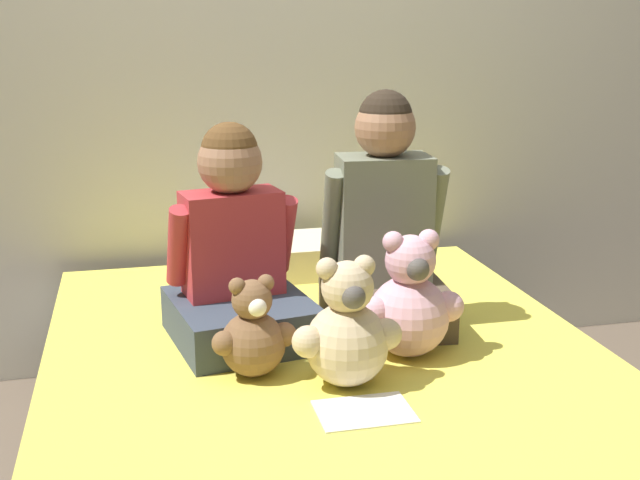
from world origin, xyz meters
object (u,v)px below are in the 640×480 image
(teddy_bear_between_children, at_px, (345,332))
(sign_card, at_px, (365,411))
(teddy_bear_held_by_left_child, at_px, (253,334))
(pillow_at_headboard, at_px, (279,257))
(bed, at_px, (333,437))
(child_on_left, at_px, (235,256))
(teddy_bear_held_by_right_child, at_px, (409,304))
(child_on_right, at_px, (384,230))

(teddy_bear_between_children, xyz_separation_m, sign_card, (0.01, -0.15, -0.13))
(teddy_bear_between_children, bearing_deg, sign_card, -88.46)
(teddy_bear_held_by_left_child, bearing_deg, pillow_at_headboard, 67.02)
(bed, distance_m, child_on_left, 0.54)
(bed, xyz_separation_m, sign_card, (0.00, -0.28, 0.21))
(teddy_bear_held_by_right_child, bearing_deg, pillow_at_headboard, 105.22)
(teddy_bear_held_by_left_child, xyz_separation_m, sign_card, (0.21, -0.25, -0.10))
(teddy_bear_held_by_right_child, bearing_deg, teddy_bear_between_children, -146.42)
(teddy_bear_between_children, bearing_deg, bed, 87.17)
(bed, xyz_separation_m, child_on_right, (0.20, 0.23, 0.49))
(child_on_left, xyz_separation_m, teddy_bear_held_by_right_child, (0.41, -0.23, -0.09))
(teddy_bear_held_by_left_child, xyz_separation_m, teddy_bear_held_by_right_child, (0.41, 0.03, 0.03))
(child_on_right, bearing_deg, child_on_left, -175.70)
(sign_card, bearing_deg, pillow_at_headboard, 90.11)
(teddy_bear_held_by_right_child, height_order, pillow_at_headboard, teddy_bear_held_by_right_child)
(teddy_bear_held_by_left_child, bearing_deg, teddy_bear_held_by_right_child, -3.97)
(bed, bearing_deg, teddy_bear_held_by_right_child, 1.29)
(child_on_left, xyz_separation_m, child_on_right, (0.42, -0.00, 0.05))
(child_on_right, relative_size, teddy_bear_held_by_left_child, 2.62)
(teddy_bear_held_by_right_child, bearing_deg, bed, -178.06)
(teddy_bear_between_children, bearing_deg, teddy_bear_held_by_left_child, 152.81)
(child_on_left, distance_m, teddy_bear_held_by_left_child, 0.29)
(child_on_right, relative_size, teddy_bear_held_by_right_child, 1.99)
(bed, height_order, child_on_right, child_on_right)
(sign_card, bearing_deg, teddy_bear_held_by_left_child, 130.02)
(child_on_left, distance_m, teddy_bear_between_children, 0.43)
(teddy_bear_held_by_left_child, height_order, sign_card, teddy_bear_held_by_left_child)
(teddy_bear_held_by_left_child, height_order, teddy_bear_held_by_right_child, teddy_bear_held_by_right_child)
(teddy_bear_held_by_right_child, xyz_separation_m, teddy_bear_between_children, (-0.20, -0.13, -0.01))
(child_on_left, height_order, pillow_at_headboard, child_on_left)
(teddy_bear_held_by_right_child, distance_m, pillow_at_headboard, 0.80)
(bed, xyz_separation_m, pillow_at_headboard, (0.00, 0.77, 0.27))
(teddy_bear_held_by_right_child, bearing_deg, sign_card, -124.40)
(child_on_right, relative_size, sign_card, 3.13)
(bed, bearing_deg, teddy_bear_between_children, -91.93)
(bed, distance_m, teddy_bear_between_children, 0.37)
(teddy_bear_held_by_left_child, bearing_deg, child_on_right, 23.91)
(teddy_bear_between_children, xyz_separation_m, pillow_at_headboard, (0.00, 0.90, -0.08))
(child_on_left, distance_m, child_on_right, 0.42)
(bed, relative_size, teddy_bear_between_children, 6.02)
(bed, relative_size, sign_card, 9.04)
(child_on_left, bearing_deg, pillow_at_headboard, 58.37)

